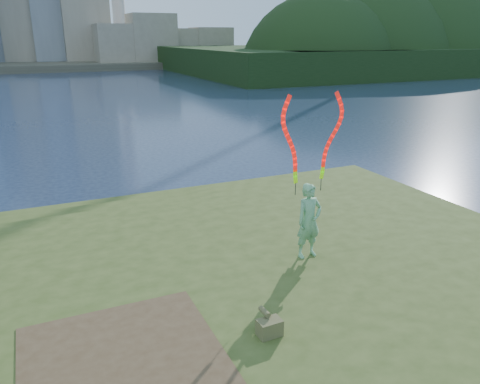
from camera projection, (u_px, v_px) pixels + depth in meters
name	position (u px, v px, depth m)	size (l,w,h in m)	color
ground	(189.00, 283.00, 11.62)	(320.00, 320.00, 0.00)	#19263F
grassy_knoll	(224.00, 319.00, 9.53)	(20.00, 18.00, 0.80)	#39481A
dirt_patch	(122.00, 355.00, 7.74)	(3.20, 3.00, 0.02)	#47331E
far_shore	(39.00, 63.00, 93.54)	(320.00, 40.00, 1.20)	#4A4536
wooded_hill	(393.00, 68.00, 86.63)	(78.00, 50.00, 63.00)	black
woman_with_ribbons	(309.00, 201.00, 10.84)	(2.12, 0.48, 4.17)	#187D26
canvas_bag	(269.00, 326.00, 8.23)	(0.43, 0.49, 0.40)	#4D4D2A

